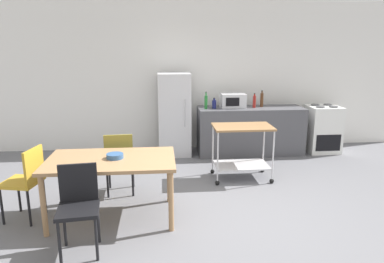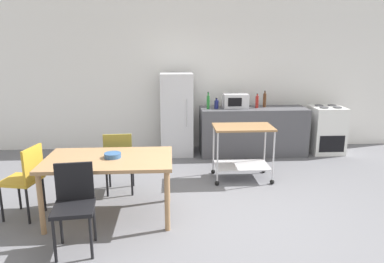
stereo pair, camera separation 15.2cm
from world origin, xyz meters
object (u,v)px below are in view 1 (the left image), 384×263
Objects in this scene: bottle_olive_oil at (214,104)px; fruit_bowl at (115,156)px; chair_mustard at (26,179)px; chair_olive at (120,159)px; dining_table at (111,165)px; bottle_hot_sauce at (262,100)px; refrigerator at (174,114)px; microwave at (233,100)px; bottle_vinegar at (206,102)px; chair_black at (78,203)px; stove_oven at (322,129)px; kitchen_cart at (242,143)px; bottle_wine at (254,101)px.

fruit_bowl is at bearing -122.69° from bottle_olive_oil.
chair_olive is at bearing 135.08° from chair_mustard.
dining_table is 3.59m from bottle_hot_sauce.
dining_table is 0.97× the size of refrigerator.
refrigerator is at bearing -117.75° from chair_olive.
bottle_olive_oil is at bearing -163.97° from microwave.
bottle_vinegar is (2.44, 2.34, 0.51)m from chair_mustard.
bottle_hot_sauce is at bearing 44.98° from dining_table.
chair_black is 5.10m from stove_oven.
bottle_hot_sauce is (1.67, -0.03, 0.26)m from refrigerator.
stove_oven is at bearing 33.63° from fruit_bowl.
bottle_vinegar is at bearing 55.00° from chair_black.
bottle_olive_oil reaches higher than dining_table.
dining_table is 0.72m from chair_olive.
refrigerator is 1.14m from microwave.
chair_mustard and chair_black have the same top height.
bottle_vinegar is at bearing -172.74° from bottle_hot_sauce.
bottle_hot_sauce reaches higher than chair_olive.
kitchen_cart is 1.39m from bottle_vinegar.
bottle_vinegar reaches higher than fruit_bowl.
bottle_wine is (-1.39, -0.03, 0.57)m from stove_oven.
stove_oven is at bearing -1.59° from microwave.
bottle_vinegar is at bearing 59.73° from fruit_bowl.
bottle_olive_oil is at bearing 144.52° from chair_mustard.
bottle_olive_oil reaches higher than chair_olive.
microwave reaches higher than kitchen_cart.
bottle_vinegar is at bearing -16.20° from refrigerator.
stove_oven is at bearing -2.42° from bottle_hot_sauce.
microwave is (2.97, 2.48, 0.51)m from chair_mustard.
bottle_wine is at bearing -4.26° from refrigerator.
chair_black is at bearing -130.73° from bottle_hot_sauce.
bottle_wine is (2.35, 1.74, 0.50)m from chair_olive.
bottle_olive_oil reaches higher than chair_mustard.
bottle_hot_sauce is at bearing 42.88° from chair_black.
chair_olive is 1.93× the size of microwave.
stove_oven is 1.88m from microwave.
refrigerator is 4.87× the size of bottle_vinegar.
bottle_hot_sauce is (0.68, 1.38, 0.46)m from kitchen_cart.
stove_oven is 1.50m from bottle_wine.
chair_olive is 1.21m from chair_mustard.
chair_olive is 3.26× the size of bottle_wine.
bottle_olive_oil is 0.74× the size of bottle_wine.
chair_mustard is at bearing -144.90° from bottle_hot_sauce.
bottle_vinegar reaches higher than microwave.
chair_mustard is 1.08m from fruit_bowl.
microwave is at bearing 16.03° from bottle_olive_oil.
stove_oven is 1.01× the size of kitchen_cart.
bottle_olive_oil is at bearing 57.31° from fruit_bowl.
microwave reaches higher than bottle_olive_oil.
stove_oven is at bearing 129.15° from chair_mustard.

